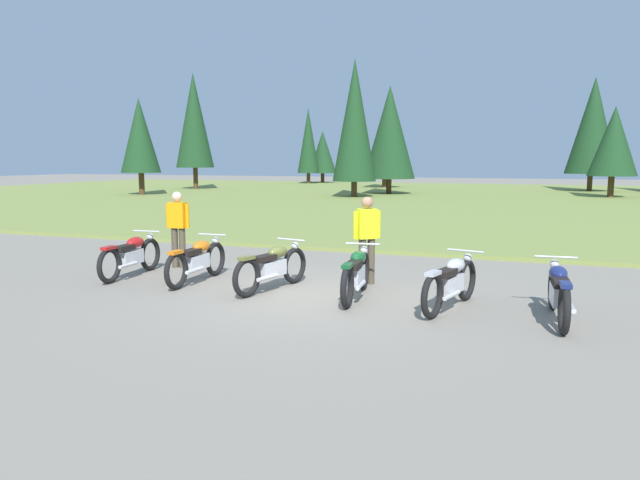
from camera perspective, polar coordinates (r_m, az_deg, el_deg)
The scene contains 11 objects.
ground_plane at distance 10.32m, azimuth -1.12°, elevation -5.39°, with size 140.00×140.00×0.00m, color gray.
grass_moorland at distance 36.47m, azimuth 14.01°, elevation 3.94°, with size 80.00×44.00×0.10m, color olive.
forest_treeline at distance 41.10m, azimuth 17.49°, elevation 10.18°, with size 45.92×28.41×9.00m.
motorcycle_red at distance 12.46m, azimuth -17.89°, elevation -1.42°, with size 0.62×2.10×0.88m.
motorcycle_orange at distance 11.56m, azimuth -11.85°, elevation -1.90°, with size 0.62×2.10×0.88m.
motorcycle_olive at distance 10.67m, azimuth -4.66°, elevation -2.56°, with size 0.74×2.06×0.88m.
motorcycle_british_green at distance 10.03m, azimuth 3.55°, elevation -3.23°, with size 0.62×2.10×0.88m.
motorcycle_silver at distance 9.52m, azimuth 12.63°, elevation -3.99°, with size 0.77×2.06×0.88m.
motorcycle_navy at distance 9.29m, azimuth 22.19°, elevation -4.68°, with size 0.62×2.10×0.88m.
rider_in_hivis_vest at distance 13.17m, azimuth -13.65°, elevation 1.45°, with size 0.55×0.25×1.67m.
rider_with_back_turned at distance 11.09m, azimuth 4.58°, elevation 0.50°, with size 0.45×0.39×1.67m.
Camera 1 is at (3.56, -9.39, 2.35)m, focal length 32.92 mm.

